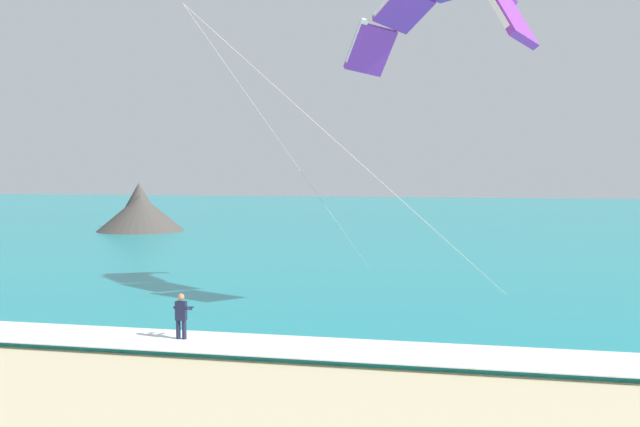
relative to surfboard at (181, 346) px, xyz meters
The scene contains 6 objects.
sea 59.13m from the surfboard, 84.44° to the left, with size 200.00×120.00×0.20m, color teal.
surf_foam 5.74m from the surfboard, ahead, with size 200.00×2.63×0.04m, color white.
surfboard is the anchor object (origin of this frame).
kitesurfer 0.91m from the surfboard, 91.02° to the left, with size 0.55×0.53×1.69m.
kite_primary 15.86m from the surfboard, 45.51° to the left, with size 11.14×10.86×11.97m.
headland_left 42.93m from the surfboard, 117.82° to the left, with size 8.08×9.36×4.36m.
Camera 1 is at (3.16, -5.05, 5.58)m, focal length 40.01 mm.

